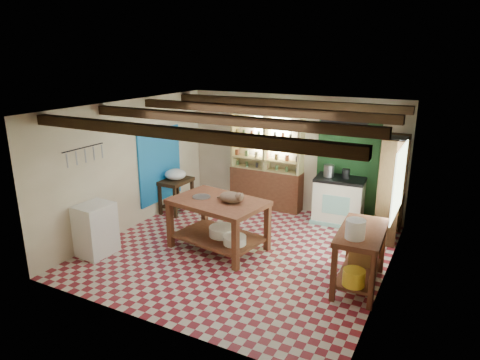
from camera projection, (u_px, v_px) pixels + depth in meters
The scene contains 30 objects.
floor at pixel (241, 250), 7.84m from camera, with size 5.00×5.00×0.02m, color maroon.
ceiling at pixel (241, 107), 7.09m from camera, with size 5.00×5.00×0.02m, color #444549.
wall_back at pixel (292, 153), 9.58m from camera, with size 5.00×0.04×2.60m, color beige.
wall_front at pixel (148, 234), 5.34m from camera, with size 5.00×0.04×2.60m, color beige.
wall_left at pixel (131, 165), 8.57m from camera, with size 0.04×5.00×2.60m, color beige.
wall_right at pixel (390, 205), 6.35m from camera, with size 0.04×5.00×2.60m, color beige.
ceiling_beams at pixel (241, 115), 7.12m from camera, with size 5.00×3.80×0.15m, color #372413.
blue_wall_patch at pixel (160, 165), 9.38m from camera, with size 0.04×1.40×1.60m, color blue.
green_wall_patch at pixel (347, 162), 9.01m from camera, with size 1.30×0.04×2.30m, color #1E4B22.
window_back at pixel (272, 134), 9.67m from camera, with size 0.90×0.02×0.80m, color beige.
window_right at pixel (399, 181), 7.18m from camera, with size 0.02×1.30×1.20m, color beige.
utensil_rail at pixel (84, 155), 7.39m from camera, with size 0.06×0.90×0.28m, color black.
pot_rack at pixel (345, 121), 8.39m from camera, with size 0.86×0.12×0.36m, color black.
shelving_unit at pixel (266, 161), 9.72m from camera, with size 1.70×0.34×2.20m, color tan.
tall_rack at pixel (392, 189), 8.06m from camera, with size 0.40×0.86×2.00m, color #372413.
work_table at pixel (218, 224), 7.78m from camera, with size 1.65×1.10×0.93m, color brown.
stove at pixel (339, 200), 8.98m from camera, with size 1.01×0.68×0.98m, color white.
prep_table at pixel (176, 196), 9.62m from camera, with size 0.52×0.75×0.76m, color #372413.
white_cabinet at pixel (96, 229), 7.57m from camera, with size 0.52×0.62×0.93m, color white.
right_counter at pixel (360, 258), 6.52m from camera, with size 0.65×1.30×0.93m, color brown.
cat at pixel (231, 197), 7.52m from camera, with size 0.42×0.32×0.19m, color #7C5F48.
steel_tray at pixel (201, 197), 7.81m from camera, with size 0.33×0.33×0.02m, color #9A989F.
basin_large at pixel (222, 231), 7.83m from camera, with size 0.49×0.49×0.17m, color white.
basin_small at pixel (235, 240), 7.49m from camera, with size 0.41×0.41×0.14m, color white.
kettle_left at pixel (329, 171), 8.90m from camera, with size 0.22×0.22×0.25m, color #9A989F.
kettle_right at pixel (346, 174), 8.77m from camera, with size 0.16×0.16×0.20m, color black.
enamel_bowl at pixel (175, 174), 9.47m from camera, with size 0.47×0.47×0.24m, color white.
white_bucket at pixel (355, 229), 6.06m from camera, with size 0.28×0.28×0.28m, color white.
wicker_basket at pixel (363, 255), 6.80m from camera, with size 0.39×0.31×0.27m, color #A57B42.
yellow_tub at pixel (354, 278), 6.15m from camera, with size 0.32×0.32×0.24m, color yellow.
Camera 1 is at (3.30, -6.33, 3.48)m, focal length 32.00 mm.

